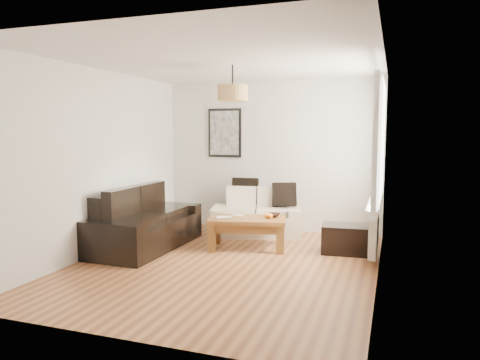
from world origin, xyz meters
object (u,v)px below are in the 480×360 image
(loveseat_cream, at_px, (256,213))
(sofa_leather, at_px, (146,220))
(ottoman, at_px, (347,239))
(coffee_table, at_px, (247,233))

(loveseat_cream, distance_m, sofa_leather, 1.88)
(sofa_leather, distance_m, ottoman, 2.96)
(loveseat_cream, height_order, sofa_leather, sofa_leather)
(loveseat_cream, height_order, coffee_table, loveseat_cream)
(ottoman, bearing_deg, loveseat_cream, 156.43)
(loveseat_cream, bearing_deg, ottoman, -38.11)
(coffee_table, relative_size, ottoman, 1.59)
(sofa_leather, xyz_separation_m, ottoman, (2.88, 0.67, -0.21))
(loveseat_cream, bearing_deg, sofa_leather, -148.77)
(sofa_leather, xyz_separation_m, coffee_table, (1.45, 0.44, -0.18))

